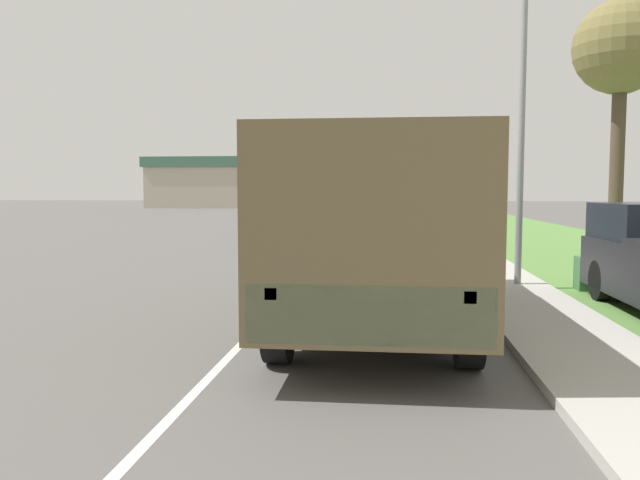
{
  "coord_description": "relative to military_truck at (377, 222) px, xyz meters",
  "views": [
    {
      "loc": [
        1.99,
        0.89,
        2.1
      ],
      "look_at": [
        0.72,
        12.45,
        1.18
      ],
      "focal_mm": 35.0,
      "sensor_mm": 36.0,
      "label": 1
    }
  ],
  "objects": [
    {
      "name": "utility_box",
      "position": [
        4.39,
        3.52,
        -1.24
      ],
      "size": [
        0.55,
        0.45,
        0.7
      ],
      "color": "#3D7042",
      "rests_on": "grass_strip_right"
    },
    {
      "name": "car_nearest_ahead",
      "position": [
        0.19,
        14.59,
        -0.85
      ],
      "size": [
        1.72,
        4.54,
        1.72
      ],
      "color": "#336B3D",
      "rests_on": "ground"
    },
    {
      "name": "ground_plane",
      "position": [
        -1.81,
        29.18,
        -1.61
      ],
      "size": [
        180.0,
        180.0,
        0.0
      ],
      "primitive_type": "plane",
      "color": "#565451"
    },
    {
      "name": "sidewalk_right",
      "position": [
        2.69,
        29.18,
        -1.55
      ],
      "size": [
        1.8,
        120.0,
        0.12
      ],
      "color": "#ADAAA3",
      "rests_on": "ground"
    },
    {
      "name": "tree_mid_right",
      "position": [
        6.56,
        8.47,
        4.32
      ],
      "size": [
        2.6,
        2.6,
        7.36
      ],
      "color": "#4C3D2D",
      "rests_on": "grass_strip_right"
    },
    {
      "name": "car_third_ahead",
      "position": [
        0.07,
        32.0,
        -0.93
      ],
      "size": [
        1.72,
        4.66,
        1.5
      ],
      "color": "silver",
      "rests_on": "ground"
    },
    {
      "name": "lamp_post",
      "position": [
        2.73,
        3.63,
        2.63
      ],
      "size": [
        1.69,
        0.24,
        6.91
      ],
      "color": "gray",
      "rests_on": "sidewalk_right"
    },
    {
      "name": "military_truck",
      "position": [
        0.0,
        0.0,
        0.0
      ],
      "size": [
        2.57,
        7.99,
        2.79
      ],
      "color": "#606647",
      "rests_on": "ground"
    },
    {
      "name": "car_second_ahead",
      "position": [
        -3.84,
        23.6,
        -0.97
      ],
      "size": [
        1.7,
        4.29,
        1.4
      ],
      "color": "navy",
      "rests_on": "ground"
    },
    {
      "name": "building_distant",
      "position": [
        -20.62,
        67.62,
        1.52
      ],
      "size": [
        17.89,
        10.23,
        6.18
      ],
      "color": "#B2A893",
      "rests_on": "ground"
    },
    {
      "name": "grass_strip_right",
      "position": [
        7.09,
        29.18,
        -1.6
      ],
      "size": [
        7.0,
        120.0,
        0.02
      ],
      "color": "#56843D",
      "rests_on": "ground"
    },
    {
      "name": "lane_centre_stripe",
      "position": [
        -1.81,
        29.18,
        -1.61
      ],
      "size": [
        0.12,
        120.0,
        0.0
      ],
      "color": "silver",
      "rests_on": "ground"
    }
  ]
}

